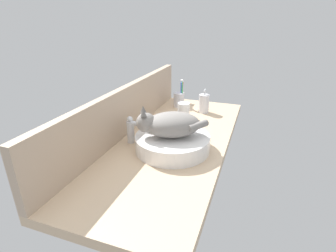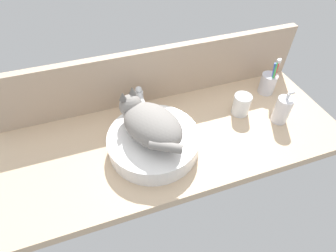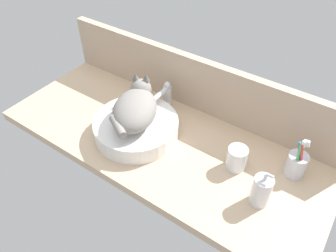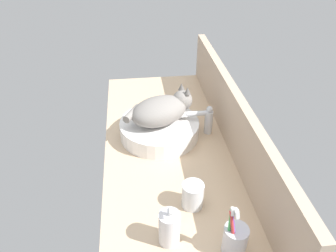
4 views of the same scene
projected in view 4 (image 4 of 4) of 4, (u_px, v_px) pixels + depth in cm
name	position (u px, v px, depth cm)	size (l,w,h in cm)	color
ground_plane	(171.00, 152.00, 138.53)	(135.86, 54.87, 4.00)	#D1B28E
backsplash_panel	(234.00, 120.00, 132.93)	(135.86, 3.60, 24.68)	tan
sink_basin	(159.00, 129.00, 143.18)	(34.41, 34.41, 7.19)	white
cat	(162.00, 109.00, 138.52)	(26.22, 30.42, 14.00)	gray
faucet	(206.00, 119.00, 142.81)	(3.60, 11.82, 13.60)	silver
soap_dispenser	(169.00, 228.00, 96.90)	(6.47, 6.47, 15.01)	silver
toothbrush_cup	(235.00, 239.00, 94.42)	(7.22, 7.22, 18.73)	silver
water_glass	(193.00, 196.00, 109.74)	(7.40, 7.40, 9.24)	white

